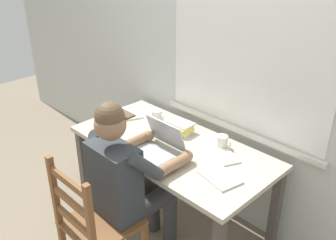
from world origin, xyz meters
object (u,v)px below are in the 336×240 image
object	(u,v)px
wooden_chair	(94,225)
book_stack_main	(181,127)
seated_person	(128,177)
coffee_mug_white	(157,116)
coffee_mug_spare	(222,142)
computer_mouse	(170,169)
laptop	(156,146)
coffee_mug_dark	(103,124)
desk	(171,155)

from	to	relation	value
wooden_chair	book_stack_main	world-z (taller)	wooden_chair
seated_person	coffee_mug_white	distance (m)	0.74
book_stack_main	coffee_mug_spare	bearing A→B (deg)	6.88
computer_mouse	book_stack_main	size ratio (longest dim) A/B	0.51
wooden_chair	seated_person	bearing A→B (deg)	90.00
laptop	book_stack_main	size ratio (longest dim) A/B	1.68
coffee_mug_dark	book_stack_main	size ratio (longest dim) A/B	0.62
coffee_mug_white	coffee_mug_spare	distance (m)	0.62
seated_person	coffee_mug_spare	world-z (taller)	seated_person
desk	coffee_mug_dark	distance (m)	0.59
wooden_chair	coffee_mug_spare	size ratio (longest dim) A/B	7.83
laptop	coffee_mug_dark	world-z (taller)	laptop
laptop	computer_mouse	bearing A→B (deg)	-21.59
desk	coffee_mug_spare	size ratio (longest dim) A/B	12.74
desk	coffee_mug_spare	bearing A→B (deg)	38.56
seated_person	book_stack_main	bearing A→B (deg)	101.24
wooden_chair	computer_mouse	size ratio (longest dim) A/B	9.29
seated_person	laptop	bearing A→B (deg)	97.65
desk	book_stack_main	size ratio (longest dim) A/B	7.71
wooden_chair	laptop	bearing A→B (deg)	93.92
coffee_mug_dark	book_stack_main	distance (m)	0.60
wooden_chair	coffee_mug_white	bearing A→B (deg)	113.25
wooden_chair	coffee_mug_white	xyz separation A→B (m)	(-0.39, 0.90, 0.31)
seated_person	computer_mouse	distance (m)	0.28
wooden_chair	coffee_mug_dark	distance (m)	0.83
desk	computer_mouse	bearing A→B (deg)	-46.58
computer_mouse	coffee_mug_white	distance (m)	0.71
seated_person	coffee_mug_white	bearing A→B (deg)	121.89
laptop	coffee_mug_white	world-z (taller)	laptop
seated_person	coffee_mug_dark	xyz separation A→B (m)	(-0.58, 0.23, 0.09)
computer_mouse	desk	bearing A→B (deg)	133.42
seated_person	desk	bearing A→B (deg)	96.16
laptop	wooden_chair	bearing A→B (deg)	-86.08
coffee_mug_white	book_stack_main	world-z (taller)	coffee_mug_white
seated_person	coffee_mug_dark	size ratio (longest dim) A/B	10.23
seated_person	coffee_mug_white	world-z (taller)	seated_person
seated_person	book_stack_main	distance (m)	0.65
computer_mouse	coffee_mug_dark	bearing A→B (deg)	177.72
seated_person	coffee_mug_spare	bearing A→B (deg)	70.82
laptop	coffee_mug_spare	bearing A→B (deg)	54.35
laptop	coffee_mug_dark	bearing A→B (deg)	-173.93
desk	wooden_chair	xyz separation A→B (m)	(0.05, -0.73, -0.17)
seated_person	laptop	xyz separation A→B (m)	(-0.04, 0.29, 0.09)
laptop	computer_mouse	distance (m)	0.24
laptop	coffee_mug_white	xyz separation A→B (m)	(-0.35, 0.33, -0.00)
seated_person	laptop	world-z (taller)	seated_person
computer_mouse	coffee_mug_spare	distance (m)	0.47
wooden_chair	coffee_mug_dark	bearing A→B (deg)	138.34
laptop	coffee_mug_spare	distance (m)	0.47
seated_person	coffee_mug_spare	xyz separation A→B (m)	(0.23, 0.67, 0.09)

